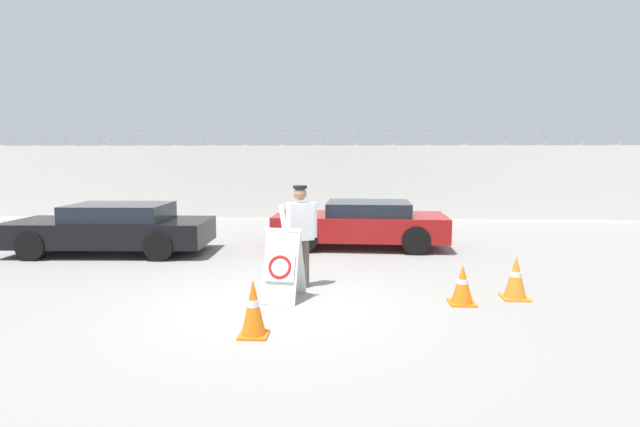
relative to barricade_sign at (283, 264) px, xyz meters
name	(u,v)px	position (x,y,z in m)	size (l,w,h in m)	color
ground_plane	(276,305)	(-0.07, -0.34, -0.59)	(90.00, 90.00, 0.00)	gray
perimeter_wall	(318,182)	(-0.07, 10.81, 0.78)	(36.00, 0.30, 3.17)	silver
barricade_sign	(283,264)	(0.00, 0.00, 0.00)	(0.68, 0.89, 1.18)	white
security_guard	(300,231)	(0.21, 0.73, 0.45)	(0.70, 0.41, 1.83)	#514C42
traffic_cone_near	(253,308)	(-0.18, -1.70, -0.21)	(0.38, 0.38, 0.77)	orange
traffic_cone_mid	(462,285)	(2.88, -0.11, -0.27)	(0.41, 0.41, 0.63)	orange
traffic_cone_far	(516,278)	(3.83, 0.23, -0.23)	(0.42, 0.42, 0.72)	orange
parked_car_front_coupe	(113,228)	(-4.60, 3.64, 0.03)	(4.74, 2.10, 1.20)	black
parked_car_rear_sedan	(361,223)	(1.41, 4.77, 0.03)	(4.40, 2.11, 1.18)	black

